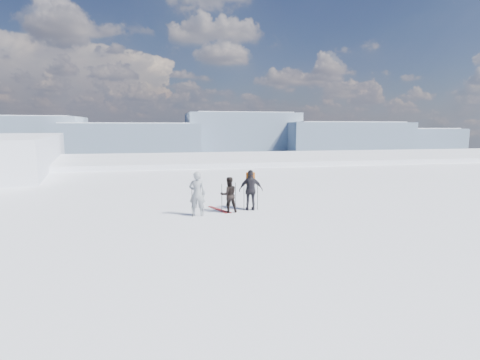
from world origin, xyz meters
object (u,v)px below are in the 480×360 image
at_px(skier_dark, 229,195).
at_px(skier_pack, 251,190).
at_px(skier_grey, 197,194).
at_px(skis_loose, 219,210).

relative_size(skier_dark, skier_pack, 0.86).
height_order(skier_grey, skier_pack, skier_grey).
bearing_deg(skier_dark, skier_pack, -173.81).
distance_m(skier_grey, skis_loose, 1.74).
relative_size(skier_grey, skier_pack, 1.04).
distance_m(skier_grey, skier_dark, 1.50).
bearing_deg(skier_pack, skier_dark, 21.01).
height_order(skier_grey, skis_loose, skier_grey).
distance_m(skier_grey, skier_pack, 2.60).
distance_m(skier_dark, skier_pack, 1.11).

